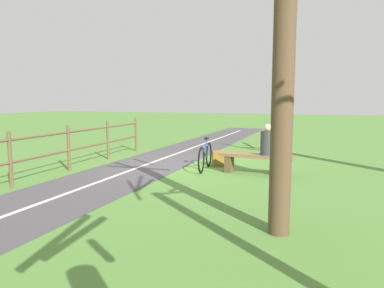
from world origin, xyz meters
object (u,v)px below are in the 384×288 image
object	(u,v)px
bench	(256,160)
bicycle	(205,156)
backpack	(219,159)
person_seated	(268,142)
tree_by_path	(286,77)

from	to	relation	value
bench	bicycle	distance (m)	1.40
bench	backpack	world-z (taller)	bench
bench	person_seated	distance (m)	0.56
bicycle	tree_by_path	world-z (taller)	tree_by_path
bench	tree_by_path	bearing A→B (deg)	109.51
person_seated	backpack	size ratio (longest dim) A/B	1.73
bicycle	bench	bearing A→B (deg)	78.23
person_seated	tree_by_path	size ratio (longest dim) A/B	0.15
bench	backpack	xyz separation A→B (m)	(1.18, -0.67, -0.14)
person_seated	tree_by_path	world-z (taller)	tree_by_path
bench	bicycle	xyz separation A→B (m)	(1.39, -0.11, 0.00)
bicycle	person_seated	bearing A→B (deg)	78.40
tree_by_path	bench	bearing A→B (deg)	-74.19
backpack	tree_by_path	xyz separation A→B (m)	(-2.30, 4.59, 1.95)
person_seated	bicycle	size ratio (longest dim) A/B	0.47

